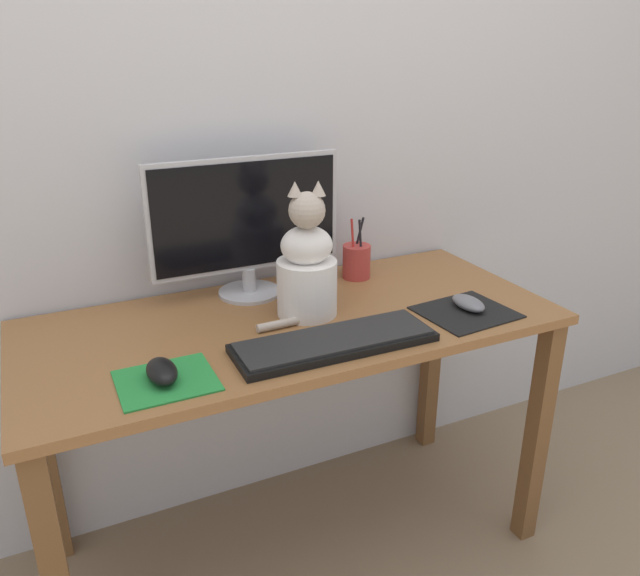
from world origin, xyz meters
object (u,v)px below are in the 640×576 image
object	(u,v)px
pen_cup	(356,261)
computer_mouse_left	(162,371)
computer_mouse_right	(468,303)
cat	(307,267)
keyboard	(334,342)
monitor	(247,222)

from	to	relation	value
pen_cup	computer_mouse_left	bearing A→B (deg)	-151.02
computer_mouse_right	pen_cup	size ratio (longest dim) A/B	0.61
computer_mouse_left	computer_mouse_right	bearing A→B (deg)	1.77
computer_mouse_left	cat	xyz separation A→B (m)	(0.41, 0.18, 0.10)
keyboard	computer_mouse_left	world-z (taller)	computer_mouse_left
keyboard	computer_mouse_right	world-z (taller)	computer_mouse_right
monitor	pen_cup	size ratio (longest dim) A/B	2.91
keyboard	computer_mouse_right	bearing A→B (deg)	5.96
keyboard	cat	world-z (taller)	cat
computer_mouse_left	pen_cup	distance (m)	0.74
computer_mouse_left	pen_cup	xyz separation A→B (m)	(0.65, 0.36, 0.03)
computer_mouse_left	computer_mouse_right	xyz separation A→B (m)	(0.79, 0.02, -0.00)
keyboard	computer_mouse_right	size ratio (longest dim) A/B	4.31
monitor	keyboard	bearing A→B (deg)	-79.72
computer_mouse_left	monitor	bearing A→B (deg)	49.19
keyboard	pen_cup	distance (m)	0.45
keyboard	computer_mouse_left	bearing A→B (deg)	179.31
keyboard	cat	xyz separation A→B (m)	(0.02, 0.19, 0.12)
monitor	computer_mouse_left	size ratio (longest dim) A/B	4.79
keyboard	pen_cup	world-z (taller)	pen_cup
monitor	pen_cup	world-z (taller)	monitor
monitor	keyboard	xyz separation A→B (m)	(0.07, -0.38, -0.19)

